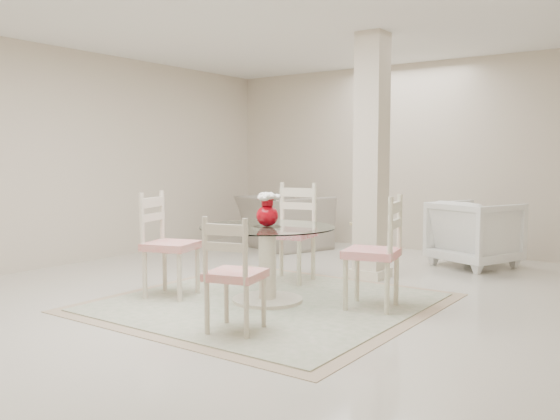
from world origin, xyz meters
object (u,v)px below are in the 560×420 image
Objects in this scene: red_vase at (267,209)px; dining_chair_west at (164,237)px; dining_table at (267,264)px; side_table at (366,242)px; armchair_white at (475,234)px; recliner_taupe at (284,222)px; column at (371,157)px; dining_chair_south at (232,266)px; dining_chair_north at (293,225)px; dining_chair_east at (380,244)px.

red_vase is 1.06m from dining_chair_west.
side_table is at bearing 98.47° from dining_table.
dining_chair_west is 1.24× the size of armchair_white.
side_table is at bearing -163.01° from recliner_taupe.
column is 2.18× the size of dining_table.
red_vase reaches higher than side_table.
dining_table is 1.24× the size of dining_chair_south.
recliner_taupe is at bearing 117.28° from dining_chair_north.
column is 2.44m from dining_chair_west.
armchair_white is at bearing 167.40° from dining_chair_east.
column reaches higher than side_table.
dining_chair_north reaches higher than dining_chair_east.
red_vase is 0.28× the size of dining_chair_east.
dining_chair_west is (-0.58, -1.33, -0.03)m from dining_chair_north.
column is 2.42× the size of dining_chair_east.
dining_chair_west is at bearing -120.55° from column.
side_table is at bearing 81.43° from dining_chair_north.
dining_chair_north is at bearing 78.88° from armchair_white.
recliner_taupe is (-0.87, 3.23, -0.20)m from dining_chair_west.
dining_chair_east is 1.44m from dining_chair_south.
column reaches higher than dining_table.
side_table is (-0.79, 3.73, -0.31)m from dining_chair_south.
column is at bearing 168.83° from recliner_taupe.
dining_chair_north is 1.45m from dining_chair_west.
side_table is at bearing -92.24° from dining_chair_south.
dining_chair_north reaches higher than recliner_taupe.
recliner_taupe is (-2.05, 1.23, -0.96)m from column.
dining_chair_west is at bearing 82.54° from armchair_white.
dining_table is at bearing -79.02° from dining_chair_north.
column is 5.70× the size of side_table.
red_vase is 0.26× the size of recliner_taupe.
dining_chair_west is 2.36× the size of side_table.
red_vase reaches higher than recliner_taupe.
red_vase is at bearing -82.86° from dining_chair_south.
dining_chair_east reaches higher than dining_chair_west.
dining_chair_south is at bearing 103.62° from armchair_white.
dining_chair_south is 4.39m from recliner_taupe.
dining_chair_west reaches higher than recliner_taupe.
recliner_taupe is at bearing 122.49° from red_vase.
armchair_white is (0.74, 1.36, -0.94)m from column.
red_vase reaches higher than dining_chair_south.
dining_table is 1.05× the size of dining_chair_north.
dining_chair_east reaches higher than side_table.
dining_chair_west is at bearing -123.70° from dining_chair_north.
recliner_taupe is (-1.82, 2.86, 0.02)m from dining_table.
dining_chair_west reaches higher than side_table.
dining_chair_south is 0.83× the size of recliner_taupe.
recliner_taupe is 2.79m from armchair_white.
dining_chair_south is at bearing -68.59° from dining_table.
column is at bearing 81.97° from dining_table.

